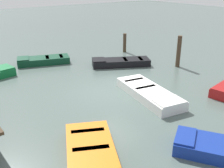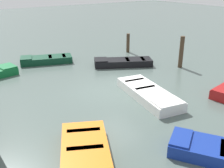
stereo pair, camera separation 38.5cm
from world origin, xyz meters
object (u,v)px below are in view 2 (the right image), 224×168
(rowboat_blue, at_px, (215,151))
(rowboat_orange, at_px, (86,159))
(rowboat_black, at_px, (123,62))
(mooring_piling_center, at_px, (181,52))
(rowboat_white, at_px, (149,94))
(rowboat_dark_green, at_px, (46,60))
(mooring_piling_mid_left, at_px, (128,43))

(rowboat_blue, relative_size, rowboat_orange, 0.76)
(rowboat_black, distance_m, mooring_piling_center, 3.51)
(rowboat_orange, height_order, rowboat_white, same)
(mooring_piling_center, bearing_deg, rowboat_blue, 138.58)
(rowboat_dark_green, relative_size, mooring_piling_mid_left, 2.47)
(rowboat_white, bearing_deg, rowboat_blue, -5.21)
(rowboat_orange, relative_size, rowboat_dark_green, 1.13)
(rowboat_orange, xyz_separation_m, rowboat_dark_green, (9.97, -2.76, 0.00))
(rowboat_blue, xyz_separation_m, rowboat_white, (4.24, -1.20, -0.00))
(rowboat_black, distance_m, rowboat_dark_green, 4.81)
(mooring_piling_mid_left, bearing_deg, rowboat_orange, 136.73)
(rowboat_dark_green, relative_size, mooring_piling_center, 1.77)
(rowboat_orange, bearing_deg, mooring_piling_mid_left, 162.89)
(mooring_piling_mid_left, distance_m, mooring_piling_center, 4.55)
(mooring_piling_center, bearing_deg, rowboat_black, 50.20)
(rowboat_blue, height_order, mooring_piling_center, mooring_piling_center)
(rowboat_black, relative_size, mooring_piling_center, 1.91)
(rowboat_white, bearing_deg, mooring_piling_mid_left, 159.48)
(rowboat_white, bearing_deg, rowboat_dark_green, -156.33)
(rowboat_dark_green, bearing_deg, mooring_piling_mid_left, -169.04)
(rowboat_dark_green, bearing_deg, rowboat_black, 157.91)
(rowboat_dark_green, xyz_separation_m, mooring_piling_center, (-5.38, -6.25, 0.72))
(rowboat_dark_green, distance_m, mooring_piling_mid_left, 5.90)
(rowboat_blue, distance_m, rowboat_white, 4.40)
(rowboat_black, bearing_deg, rowboat_blue, 98.76)
(rowboat_orange, relative_size, rowboat_white, 0.96)
(rowboat_orange, height_order, mooring_piling_center, mooring_piling_center)
(rowboat_blue, height_order, rowboat_dark_green, same)
(rowboat_orange, bearing_deg, rowboat_blue, 87.10)
(mooring_piling_mid_left, bearing_deg, rowboat_dark_green, 81.68)
(rowboat_orange, bearing_deg, rowboat_black, 163.00)
(mooring_piling_center, bearing_deg, rowboat_dark_green, 49.28)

